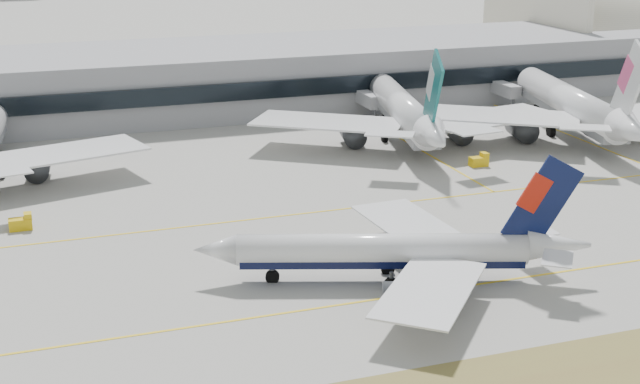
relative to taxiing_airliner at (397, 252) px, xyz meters
name	(u,v)px	position (x,y,z in m)	size (l,w,h in m)	color
ground	(357,285)	(-5.48, 0.47, -4.30)	(3000.00, 3000.00, 0.00)	#9D9A93
taxiing_airliner	(397,252)	(0.00, 0.00, 0.00)	(51.53, 43.75, 17.84)	white
widebody_cathay	(405,113)	(31.78, 67.69, 2.08)	(65.86, 65.47, 24.01)	white
widebody_china_air	(574,107)	(68.31, 59.88, 2.40)	(69.14, 68.73, 25.21)	white
terminal	(187,79)	(-5.48, 115.30, 3.20)	(280.00, 43.10, 15.00)	gray
gse_b	(21,223)	(-47.00, 37.71, -3.25)	(3.55, 2.00, 2.60)	#E0B30B
gse_c	(479,161)	(37.97, 46.08, -3.25)	(3.55, 2.00, 2.60)	#E0B30B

